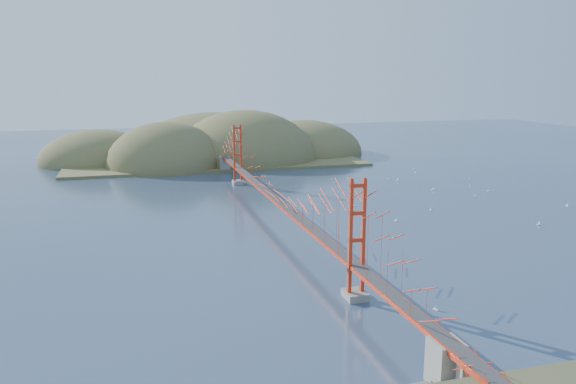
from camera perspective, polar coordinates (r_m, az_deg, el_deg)
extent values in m
plane|color=#314462|center=(82.01, -1.20, -3.00)|extent=(320.00, 320.00, 0.00)
cube|color=gray|center=(54.80, 6.83, -10.33)|extent=(2.00, 2.40, 0.70)
cube|color=gray|center=(110.54, -5.10, 0.99)|extent=(2.00, 2.40, 0.70)
cube|color=red|center=(81.23, -1.21, -0.75)|extent=(1.40, 92.00, 0.16)
cube|color=red|center=(81.28, -1.20, -0.89)|extent=(1.33, 92.00, 0.24)
cube|color=#38383A|center=(81.21, -1.21, -0.68)|extent=(1.19, 92.00, 0.03)
cube|color=gray|center=(41.36, 15.72, -16.41)|extent=(2.00, 2.20, 3.30)
cube|color=gray|center=(125.86, -6.47, 2.88)|extent=(2.20, 2.60, 3.30)
cube|color=gray|center=(39.98, 17.26, -17.84)|extent=(0.50, 0.70, 2.95)
cube|color=gray|center=(40.53, 17.56, -18.13)|extent=(3.70, 2.30, 0.10)
cylinder|color=white|center=(40.31, 17.60, -17.57)|extent=(0.03, 0.03, 1.00)
cube|color=brown|center=(143.67, -7.63, 3.38)|extent=(70.00, 40.00, 0.60)
ellipsoid|color=brown|center=(134.65, -12.20, 2.56)|extent=(28.00, 28.00, 21.00)
ellipsoid|color=brown|center=(143.09, -4.34, 3.32)|extent=(36.00, 36.00, 25.00)
ellipsoid|color=brown|center=(155.19, 1.61, 4.00)|extent=(32.00, 32.00, 18.00)
ellipsoid|color=brown|center=(146.52, -18.77, 2.92)|extent=(28.00, 28.00, 16.00)
ellipsoid|color=brown|center=(157.71, -7.64, 4.03)|extent=(44.00, 44.00, 22.00)
cube|color=white|center=(107.29, 6.24, 0.49)|extent=(0.47, 0.55, 0.10)
cylinder|color=white|center=(107.23, 6.24, 0.64)|extent=(0.02, 0.02, 0.60)
cube|color=white|center=(87.65, 24.12, -3.04)|extent=(0.57, 0.25, 0.10)
cylinder|color=white|center=(87.58, 24.13, -2.85)|extent=(0.02, 0.02, 0.60)
cube|color=white|center=(83.81, 10.93, -2.85)|extent=(0.21, 0.57, 0.10)
cylinder|color=white|center=(83.74, 10.94, -2.65)|extent=(0.02, 0.02, 0.61)
cube|color=white|center=(117.20, 10.11, 1.33)|extent=(0.41, 0.57, 0.10)
cylinder|color=white|center=(117.15, 10.11, 1.47)|extent=(0.02, 0.02, 0.60)
cube|color=white|center=(109.85, 19.64, 0.13)|extent=(0.38, 0.58, 0.10)
cylinder|color=white|center=(109.80, 19.65, 0.28)|extent=(0.02, 0.02, 0.60)
cube|color=white|center=(91.58, 14.31, -1.76)|extent=(0.39, 0.63, 0.11)
cylinder|color=white|center=(91.50, 14.32, -1.56)|extent=(0.02, 0.02, 0.66)
cube|color=white|center=(102.40, 26.50, -1.24)|extent=(0.26, 0.56, 0.10)
cylinder|color=white|center=(102.34, 26.51, -1.08)|extent=(0.02, 0.02, 0.59)
cube|color=white|center=(130.10, 12.60, 2.25)|extent=(0.59, 0.29, 0.10)
cylinder|color=white|center=(130.05, 12.61, 2.38)|extent=(0.02, 0.02, 0.61)
cube|color=white|center=(115.13, 4.41, 1.29)|extent=(0.52, 0.29, 0.09)
cylinder|color=white|center=(115.08, 4.42, 1.42)|extent=(0.01, 0.01, 0.54)
cube|color=white|center=(107.54, 14.52, 0.20)|extent=(0.57, 0.19, 0.10)
cylinder|color=white|center=(107.48, 14.53, 0.37)|extent=(0.02, 0.02, 0.62)
cube|color=white|center=(113.05, 17.99, 0.55)|extent=(0.48, 0.40, 0.09)
cylinder|color=white|center=(113.00, 18.00, 0.68)|extent=(0.01, 0.01, 0.52)
cube|color=white|center=(103.91, 18.46, -0.42)|extent=(0.52, 0.62, 0.11)
cylinder|color=white|center=(103.84, 18.47, -0.24)|extent=(0.02, 0.02, 0.67)
cube|color=white|center=(92.03, 6.68, -1.41)|extent=(0.48, 0.50, 0.10)
cylinder|color=white|center=(91.97, 6.68, -1.24)|extent=(0.02, 0.02, 0.57)
cube|color=white|center=(53.70, 14.78, -11.46)|extent=(0.33, 0.56, 0.10)
cylinder|color=white|center=(53.59, 14.79, -11.17)|extent=(0.02, 0.02, 0.58)
cube|color=white|center=(115.65, 11.09, 1.16)|extent=(0.61, 0.24, 0.11)
cylinder|color=white|center=(115.60, 11.09, 1.31)|extent=(0.02, 0.02, 0.65)
cube|color=white|center=(110.56, -1.91, 0.88)|extent=(0.54, 0.44, 0.10)
cylinder|color=white|center=(110.51, -1.91, 1.03)|extent=(0.02, 0.02, 0.58)
cube|color=white|center=(120.38, 17.97, 1.21)|extent=(0.49, 0.47, 0.09)
cylinder|color=white|center=(120.34, 17.97, 1.34)|extent=(0.01, 0.01, 0.56)
cube|color=white|center=(124.87, 12.82, 1.85)|extent=(0.54, 0.21, 0.10)
cylinder|color=white|center=(124.82, 12.82, 1.98)|extent=(0.02, 0.02, 0.57)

